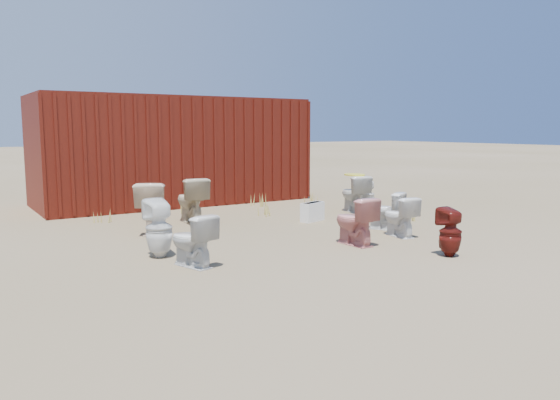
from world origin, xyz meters
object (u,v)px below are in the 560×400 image
toilet_front_maroon (450,232)px  toilet_back_yellowlid (354,194)px  toilet_back_beige_right (154,207)px  toilet_back_e (367,195)px  toilet_front_e (399,216)px  toilet_back_beige_left (191,200)px  shipping_container (173,150)px  toilet_front_pink (355,221)px  loose_tank (312,212)px  toilet_back_a (159,228)px  toilet_front_a (192,240)px  toilet_front_c (385,211)px

toilet_front_maroon → toilet_back_yellowlid: bearing=-107.3°
toilet_back_beige_right → toilet_back_e: 4.54m
toilet_front_e → toilet_back_yellowlid: bearing=-108.1°
toilet_front_e → toilet_back_beige_left: size_ratio=0.78×
toilet_front_maroon → toilet_back_beige_left: size_ratio=0.80×
shipping_container → toilet_front_pink: bearing=-85.7°
shipping_container → loose_tank: (1.14, -3.94, -1.02)m
toilet_back_yellowlid → toilet_front_pink: bearing=60.5°
shipping_container → toilet_back_beige_left: 3.07m
toilet_back_a → toilet_back_yellowlid: (4.78, 1.66, -0.01)m
toilet_front_a → toilet_back_beige_left: 3.25m
toilet_front_a → toilet_front_maroon: (3.12, -1.36, -0.00)m
shipping_container → toilet_front_maroon: size_ratio=9.11×
toilet_front_pink → toilet_back_e: (2.37, 2.39, -0.01)m
toilet_front_maroon → toilet_back_a: size_ratio=0.84×
toilet_back_beige_left → toilet_front_e: bearing=130.3°
toilet_back_beige_right → toilet_back_yellowlid: 4.25m
toilet_front_e → toilet_back_beige_right: toilet_back_beige_right is taller
toilet_back_beige_right → toilet_front_a: bearing=112.4°
toilet_back_e → toilet_front_a: bearing=32.4°
toilet_back_beige_left → toilet_back_e: size_ratio=1.21×
toilet_front_maroon → toilet_back_a: bearing=-27.4°
toilet_front_c → toilet_back_e: (1.14, 1.73, 0.02)m
toilet_front_pink → toilet_back_yellowlid: (2.08, 2.46, 0.02)m
toilet_back_a → toilet_back_e: (5.07, 1.60, -0.05)m
toilet_front_pink → toilet_front_c: bearing=-153.3°
toilet_front_a → toilet_back_beige_left: (1.28, 2.98, 0.08)m
toilet_front_maroon → toilet_back_yellowlid: 4.00m
toilet_back_a → loose_tank: (3.40, 1.21, -0.22)m
toilet_front_c → toilet_front_maroon: (-0.64, -1.92, 0.01)m
shipping_container → toilet_front_pink: 6.02m
toilet_front_a → toilet_back_beige_right: 2.39m
toilet_front_maroon → toilet_back_a: 3.88m
toilet_back_beige_left → toilet_back_beige_right: 1.11m
shipping_container → toilet_back_beige_left: size_ratio=7.26×
toilet_front_maroon → toilet_back_e: size_ratio=0.96×
toilet_back_yellowlid → toilet_back_e: (0.29, -0.06, -0.04)m
toilet_front_maroon → toilet_back_beige_right: bearing=-49.0°
toilet_back_yellowlid → toilet_back_beige_right: bearing=10.6°
toilet_front_a → shipping_container: bearing=-125.5°
shipping_container → toilet_front_a: 6.26m
toilet_front_c → toilet_back_beige_right: toilet_back_beige_right is taller
shipping_container → toilet_front_maroon: (1.03, -7.20, -0.87)m
shipping_container → toilet_back_a: shipping_container is taller
toilet_back_a → toilet_front_pink: bearing=161.6°
toilet_front_e → toilet_back_e: toilet_back_e is taller
toilet_front_c → toilet_front_e: (-0.22, -0.56, -0.00)m
toilet_back_e → loose_tank: bearing=20.4°
toilet_front_e → toilet_back_e: size_ratio=0.94×
toilet_front_maroon → toilet_back_beige_left: bearing=-62.6°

